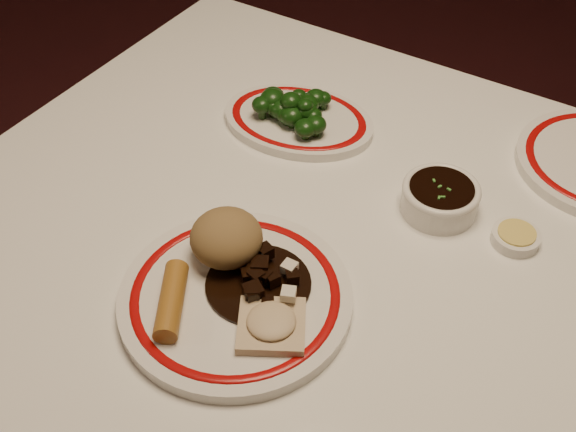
# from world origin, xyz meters

# --- Properties ---
(dining_table) EXTENTS (1.20, 0.90, 0.75)m
(dining_table) POSITION_xyz_m (0.00, 0.00, 0.66)
(dining_table) COLOR white
(dining_table) RESTS_ON ground
(main_plate) EXTENTS (0.35, 0.35, 0.02)m
(main_plate) POSITION_xyz_m (-0.10, -0.18, 0.76)
(main_plate) COLOR white
(main_plate) RESTS_ON dining_table
(rice_mound) EXTENTS (0.09, 0.09, 0.07)m
(rice_mound) POSITION_xyz_m (-0.14, -0.13, 0.80)
(rice_mound) COLOR olive
(rice_mound) RESTS_ON main_plate
(spring_roll) EXTENTS (0.08, 0.11, 0.03)m
(spring_roll) POSITION_xyz_m (-0.15, -0.23, 0.78)
(spring_roll) COLOR #A16C27
(spring_roll) RESTS_ON main_plate
(fried_wonton) EXTENTS (0.11, 0.11, 0.02)m
(fried_wonton) POSITION_xyz_m (-0.03, -0.20, 0.78)
(fried_wonton) COLOR #C7B08C
(fried_wonton) RESTS_ON main_plate
(stirfry_heap) EXTENTS (0.13, 0.13, 0.03)m
(stirfry_heap) POSITION_xyz_m (-0.08, -0.15, 0.78)
(stirfry_heap) COLOR black
(stirfry_heap) RESTS_ON main_plate
(broccoli_plate) EXTENTS (0.27, 0.24, 0.02)m
(broccoli_plate) POSITION_xyz_m (-0.22, 0.17, 0.76)
(broccoli_plate) COLOR white
(broccoli_plate) RESTS_ON dining_table
(broccoli_pile) EXTENTS (0.13, 0.11, 0.05)m
(broccoli_pile) POSITION_xyz_m (-0.23, 0.16, 0.79)
(broccoli_pile) COLOR #23471C
(broccoli_pile) RESTS_ON broccoli_plate
(soy_bowl) EXTENTS (0.10, 0.10, 0.04)m
(soy_bowl) POSITION_xyz_m (0.04, 0.11, 0.77)
(soy_bowl) COLOR white
(soy_bowl) RESTS_ON dining_table
(mustard_dish) EXTENTS (0.06, 0.06, 0.02)m
(mustard_dish) POSITION_xyz_m (0.16, 0.10, 0.76)
(mustard_dish) COLOR white
(mustard_dish) RESTS_ON dining_table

